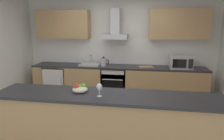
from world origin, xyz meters
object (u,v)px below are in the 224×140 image
at_px(wine_glass, 99,87).
at_px(fruit_bowl, 80,89).
at_px(kettle, 104,62).
at_px(chopping_board, 146,67).
at_px(sink, 90,64).
at_px(refrigerator, 58,82).
at_px(microwave, 181,62).
at_px(range_hood, 115,30).
at_px(oven, 114,83).

bearing_deg(wine_glass, fruit_bowl, 155.95).
bearing_deg(wine_glass, kettle, 100.12).
bearing_deg(chopping_board, sink, 178.57).
bearing_deg(refrigerator, microwave, -0.47).
height_order(kettle, range_hood, range_hood).
height_order(sink, kettle, sink).
distance_m(refrigerator, microwave, 3.15).
xyz_separation_m(refrigerator, kettle, (1.24, -0.03, 0.58)).
relative_size(range_hood, fruit_bowl, 3.27).
relative_size(oven, kettle, 2.77).
xyz_separation_m(oven, kettle, (-0.27, -0.03, 0.55)).
bearing_deg(fruit_bowl, kettle, 92.74).
bearing_deg(chopping_board, wine_glass, -104.83).
height_order(refrigerator, wine_glass, wine_glass).
bearing_deg(range_hood, kettle, -148.66).
distance_m(refrigerator, range_hood, 2.04).
bearing_deg(range_hood, sink, -169.16).
relative_size(oven, wine_glass, 4.50).
height_order(sink, chopping_board, sink).
relative_size(oven, chopping_board, 2.35).
relative_size(refrigerator, fruit_bowl, 3.86).
distance_m(refrigerator, wine_glass, 2.96).
height_order(microwave, range_hood, range_hood).
relative_size(microwave, fruit_bowl, 2.27).
height_order(refrigerator, sink, sink).
bearing_deg(chopping_board, range_hood, 168.71).
xyz_separation_m(oven, refrigerator, (-1.51, -0.00, -0.03)).
xyz_separation_m(oven, microwave, (1.57, -0.03, 0.59)).
relative_size(sink, fruit_bowl, 2.27).
bearing_deg(range_hood, fruit_bowl, -93.97).
bearing_deg(oven, wine_glass, -86.42).
xyz_separation_m(refrigerator, wine_glass, (1.66, -2.36, 0.66)).
distance_m(sink, chopping_board, 1.39).
height_order(oven, chopping_board, chopping_board).
height_order(kettle, fruit_bowl, kettle).
bearing_deg(refrigerator, oven, 0.10).
distance_m(wine_glass, chopping_board, 2.43).
bearing_deg(oven, refrigerator, -179.90).
height_order(kettle, wine_glass, kettle).
bearing_deg(kettle, refrigerator, 178.57).
relative_size(fruit_bowl, chopping_board, 0.65).
height_order(refrigerator, microwave, microwave).
xyz_separation_m(range_hood, chopping_board, (0.77, -0.15, -0.88)).
bearing_deg(wine_glass, range_hood, 93.39).
height_order(range_hood, wine_glass, range_hood).
bearing_deg(chopping_board, fruit_bowl, -112.92).
bearing_deg(microwave, wine_glass, -121.36).
distance_m(kettle, wine_glass, 2.37).
distance_m(range_hood, chopping_board, 1.17).
distance_m(microwave, chopping_board, 0.82).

